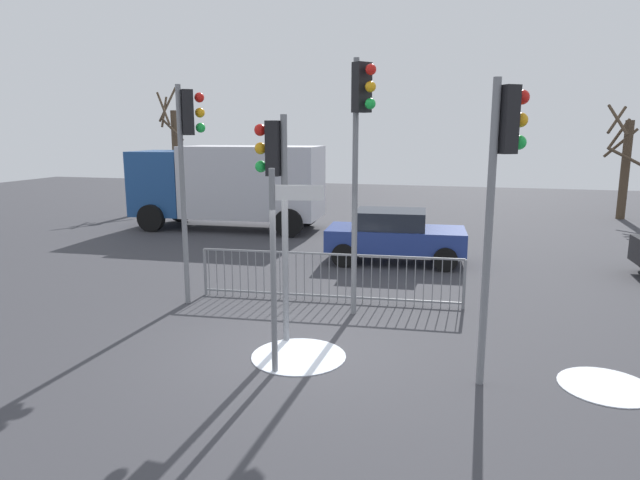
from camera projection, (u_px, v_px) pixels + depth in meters
The scene contains 13 objects.
ground_plane at pixel (289, 350), 9.29m from camera, with size 60.00×60.00×0.00m, color #38383D.
traffic_light_foreground_right at pixel (188, 146), 11.28m from camera, with size 0.50×0.44×4.54m.
traffic_light_foreground_left at pixel (501, 165), 7.50m from camera, with size 0.49×0.44×4.32m.
traffic_light_mid_left at pixel (360, 131), 10.36m from camera, with size 0.48×0.45×4.96m.
traffic_light_rear_left at pixel (276, 178), 9.21m from camera, with size 0.57×0.32×3.89m.
direction_sign_post at pixel (277, 261), 8.12m from camera, with size 0.78×0.22×3.10m.
pedestrian_guard_railing at pixel (329, 277), 11.84m from camera, with size 5.69×0.50×1.07m.
car_blue_trailing at pixel (394, 235), 15.44m from camera, with size 3.92×2.17×1.47m.
delivery_truck at pixel (229, 183), 20.62m from camera, with size 7.16×3.00×3.10m.
bare_tree_left at pixel (174, 152), 27.21m from camera, with size 1.46×1.52×5.80m.
bare_tree_centre at pixel (624, 163), 22.93m from camera, with size 1.43×1.74×4.74m.
snow_patch_kerb at pixel (606, 386), 7.95m from camera, with size 1.33×1.33×0.01m, color white.
snow_patch_island at pixel (299, 356), 9.02m from camera, with size 1.55×1.55×0.01m, color silver.
Camera 1 is at (2.79, -8.32, 3.61)m, focal length 31.00 mm.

